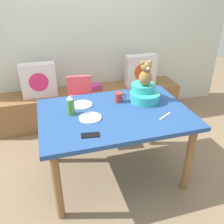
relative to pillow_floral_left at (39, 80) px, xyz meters
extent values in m
plane|color=#8C7256|center=(0.66, -1.20, -0.68)|extent=(8.00, 8.00, 0.00)
cube|color=silver|center=(0.66, 0.29, 0.62)|extent=(4.40, 0.10, 2.60)
cube|color=olive|center=(0.66, 0.02, -0.45)|extent=(2.60, 0.44, 0.46)
cube|color=silver|center=(0.00, 0.00, 0.00)|extent=(0.44, 0.14, 0.44)
cylinder|color=#E02D72|center=(0.00, -0.07, 0.00)|extent=(0.24, 0.01, 0.24)
cube|color=silver|center=(1.41, 0.00, 0.00)|extent=(0.44, 0.14, 0.44)
cylinder|color=#D84C1E|center=(1.41, -0.07, 0.00)|extent=(0.24, 0.01, 0.24)
cube|color=#C4369C|center=(0.72, 0.02, -0.18)|extent=(0.20, 0.14, 0.07)
cube|color=#264C8C|center=(0.66, -1.20, 0.04)|extent=(1.38, 0.95, 0.04)
cylinder|color=olive|center=(0.06, -1.59, -0.33)|extent=(0.07, 0.07, 0.70)
cylinder|color=olive|center=(1.26, -1.59, -0.33)|extent=(0.07, 0.07, 0.70)
cylinder|color=olive|center=(0.06, -0.82, -0.33)|extent=(0.07, 0.07, 0.70)
cylinder|color=olive|center=(1.26, -0.82, -0.33)|extent=(0.07, 0.07, 0.70)
cylinder|color=#D84C59|center=(0.46, -0.43, -0.17)|extent=(0.34, 0.34, 0.10)
cube|color=#D84C59|center=(0.48, -0.29, -0.01)|extent=(0.30, 0.09, 0.24)
cube|color=white|center=(0.44, -0.61, -0.10)|extent=(0.32, 0.24, 0.02)
cylinder|color=silver|center=(0.32, -0.57, -0.45)|extent=(0.03, 0.03, 0.46)
cylinder|color=silver|center=(0.60, -0.57, -0.45)|extent=(0.03, 0.03, 0.46)
cylinder|color=silver|center=(0.32, -0.29, -0.45)|extent=(0.03, 0.03, 0.46)
cylinder|color=silver|center=(0.60, -0.29, -0.45)|extent=(0.03, 0.03, 0.46)
cylinder|color=#31AFAB|center=(1.02, -1.06, 0.10)|extent=(0.30, 0.30, 0.09)
cylinder|color=#31AFAB|center=(1.02, -1.00, 0.18)|extent=(0.24, 0.24, 0.07)
ellipsoid|color=olive|center=(1.02, -1.04, 0.29)|extent=(0.13, 0.11, 0.15)
sphere|color=olive|center=(1.02, -1.04, 0.41)|extent=(0.10, 0.10, 0.10)
sphere|color=beige|center=(1.02, -1.08, 0.40)|extent=(0.04, 0.04, 0.04)
sphere|color=olive|center=(0.98, -1.04, 0.45)|extent=(0.04, 0.04, 0.04)
sphere|color=olive|center=(1.05, -1.04, 0.45)|extent=(0.04, 0.04, 0.04)
cylinder|color=#4C8C33|center=(0.27, -1.12, 0.13)|extent=(0.07, 0.07, 0.15)
cone|color=white|center=(0.27, -1.12, 0.23)|extent=(0.06, 0.06, 0.03)
cylinder|color=#9E332D|center=(0.76, -1.00, 0.11)|extent=(0.08, 0.08, 0.09)
torus|color=#9E332D|center=(0.81, -1.00, 0.11)|extent=(0.06, 0.01, 0.06)
cylinder|color=white|center=(0.39, -0.98, 0.07)|extent=(0.20, 0.20, 0.01)
cylinder|color=white|center=(0.42, -1.25, 0.07)|extent=(0.20, 0.20, 0.01)
cube|color=black|center=(0.36, -1.52, 0.06)|extent=(0.15, 0.09, 0.01)
cube|color=silver|center=(1.07, -1.40, 0.06)|extent=(0.15, 0.10, 0.01)
camera|label=1|loc=(0.09, -3.08, 1.13)|focal=38.92mm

